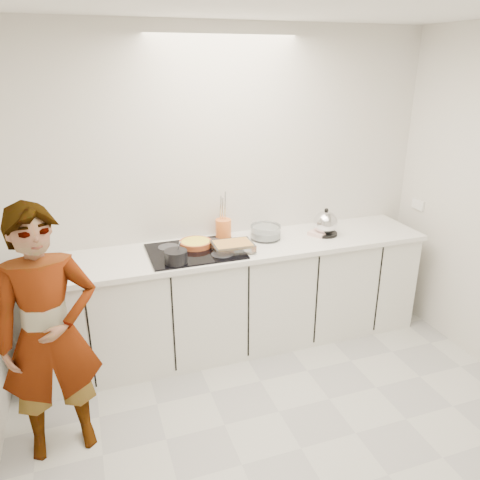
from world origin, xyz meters
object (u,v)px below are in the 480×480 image
object	(u,v)px
tart_dish	(196,243)
kettle	(325,224)
mixing_bowl	(266,233)
utensil_crock	(223,229)
baking_dish	(233,246)
cook	(49,336)
hob	(195,251)
saucepan	(176,257)

from	to	relation	value
tart_dish	kettle	size ratio (longest dim) A/B	0.95
kettle	mixing_bowl	bearing A→B (deg)	171.53
utensil_crock	tart_dish	bearing A→B (deg)	-153.96
kettle	tart_dish	bearing A→B (deg)	176.27
tart_dish	baking_dish	world-z (taller)	baking_dish
tart_dish	cook	size ratio (longest dim) A/B	0.17
tart_dish	cook	bearing A→B (deg)	-143.33
utensil_crock	cook	bearing A→B (deg)	-145.28
hob	saucepan	size ratio (longest dim) A/B	3.34
hob	saucepan	xyz separation A→B (m)	(-0.19, -0.18, 0.05)
kettle	saucepan	bearing A→B (deg)	-171.44
tart_dish	baking_dish	size ratio (longest dim) A/B	0.82
mixing_bowl	hob	bearing A→B (deg)	-171.42
saucepan	baking_dish	distance (m)	0.48
hob	kettle	distance (m)	1.16
tart_dish	kettle	distance (m)	1.13
cook	saucepan	bearing A→B (deg)	26.22
saucepan	mixing_bowl	world-z (taller)	saucepan
mixing_bowl	utensil_crock	world-z (taller)	utensil_crock
tart_dish	hob	bearing A→B (deg)	-107.37
tart_dish	kettle	xyz separation A→B (m)	(1.12, -0.07, 0.06)
hob	mixing_bowl	world-z (taller)	mixing_bowl
tart_dish	saucepan	xyz separation A→B (m)	(-0.22, -0.27, 0.02)
hob	tart_dish	distance (m)	0.10
tart_dish	cook	world-z (taller)	cook
baking_dish	cook	distance (m)	1.49
kettle	utensil_crock	bearing A→B (deg)	166.28
baking_dish	mixing_bowl	distance (m)	0.40
tart_dish	utensil_crock	distance (m)	0.31
hob	cook	distance (m)	1.29
baking_dish	kettle	size ratio (longest dim) A/B	1.16
baking_dish	utensil_crock	size ratio (longest dim) A/B	1.96
hob	mixing_bowl	distance (m)	0.64
saucepan	cook	xyz separation A→B (m)	(-0.87, -0.54, -0.17)
cook	kettle	bearing A→B (deg)	13.11
utensil_crock	cook	world-z (taller)	cook
hob	cook	size ratio (longest dim) A/B	0.45
cook	tart_dish	bearing A→B (deg)	31.35
hob	kettle	bearing A→B (deg)	0.90
baking_dish	hob	bearing A→B (deg)	162.53
utensil_crock	hob	bearing A→B (deg)	-143.35
utensil_crock	baking_dish	bearing A→B (deg)	-93.98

